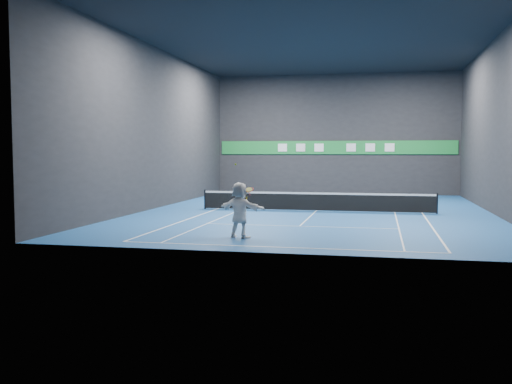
% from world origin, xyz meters
% --- Properties ---
extents(ground, '(26.00, 26.00, 0.00)m').
position_xyz_m(ground, '(0.00, 0.00, 0.00)').
color(ground, '#194A89').
rests_on(ground, ground).
extents(ceiling, '(26.00, 26.00, 0.00)m').
position_xyz_m(ceiling, '(0.00, 0.00, 9.00)').
color(ceiling, black).
rests_on(ceiling, ground).
extents(wall_back, '(18.00, 0.10, 9.00)m').
position_xyz_m(wall_back, '(0.00, 13.00, 4.50)').
color(wall_back, black).
rests_on(wall_back, ground).
extents(wall_front, '(18.00, 0.10, 9.00)m').
position_xyz_m(wall_front, '(0.00, -13.00, 4.50)').
color(wall_front, black).
rests_on(wall_front, ground).
extents(wall_left, '(0.10, 26.00, 9.00)m').
position_xyz_m(wall_left, '(-9.00, 0.00, 4.50)').
color(wall_left, black).
rests_on(wall_left, ground).
extents(wall_right, '(0.10, 26.00, 9.00)m').
position_xyz_m(wall_right, '(9.00, 0.00, 4.50)').
color(wall_right, black).
rests_on(wall_right, ground).
extents(baseline_near, '(10.98, 0.08, 0.01)m').
position_xyz_m(baseline_near, '(0.00, -11.89, 0.00)').
color(baseline_near, white).
rests_on(baseline_near, ground).
extents(baseline_far, '(10.98, 0.08, 0.01)m').
position_xyz_m(baseline_far, '(0.00, 11.89, 0.00)').
color(baseline_far, white).
rests_on(baseline_far, ground).
extents(sideline_doubles_left, '(0.08, 23.78, 0.01)m').
position_xyz_m(sideline_doubles_left, '(-5.49, 0.00, 0.00)').
color(sideline_doubles_left, white).
rests_on(sideline_doubles_left, ground).
extents(sideline_doubles_right, '(0.08, 23.78, 0.01)m').
position_xyz_m(sideline_doubles_right, '(5.49, 0.00, 0.00)').
color(sideline_doubles_right, white).
rests_on(sideline_doubles_right, ground).
extents(sideline_singles_left, '(0.06, 23.78, 0.01)m').
position_xyz_m(sideline_singles_left, '(-4.11, 0.00, 0.00)').
color(sideline_singles_left, white).
rests_on(sideline_singles_left, ground).
extents(sideline_singles_right, '(0.06, 23.78, 0.01)m').
position_xyz_m(sideline_singles_right, '(4.11, 0.00, 0.00)').
color(sideline_singles_right, white).
rests_on(sideline_singles_right, ground).
extents(service_line_near, '(8.23, 0.06, 0.01)m').
position_xyz_m(service_line_near, '(0.00, -6.40, 0.00)').
color(service_line_near, white).
rests_on(service_line_near, ground).
extents(service_line_far, '(8.23, 0.06, 0.01)m').
position_xyz_m(service_line_far, '(0.00, 6.40, 0.00)').
color(service_line_far, white).
rests_on(service_line_far, ground).
extents(center_service_line, '(0.06, 12.80, 0.01)m').
position_xyz_m(center_service_line, '(0.00, 0.00, 0.00)').
color(center_service_line, white).
rests_on(center_service_line, ground).
extents(player, '(2.00, 1.24, 2.06)m').
position_xyz_m(player, '(-1.70, -10.12, 1.03)').
color(player, white).
rests_on(player, ground).
extents(tennis_ball, '(0.07, 0.07, 0.07)m').
position_xyz_m(tennis_ball, '(-1.90, -9.98, 2.70)').
color(tennis_ball, '#B7D223').
rests_on(tennis_ball, player).
extents(tennis_net, '(12.50, 0.10, 1.07)m').
position_xyz_m(tennis_net, '(0.00, 0.00, 0.54)').
color(tennis_net, black).
rests_on(tennis_net, ground).
extents(sponsor_banner, '(17.64, 0.11, 1.00)m').
position_xyz_m(sponsor_banner, '(0.00, 12.93, 3.50)').
color(sponsor_banner, '#1C8335').
rests_on(sponsor_banner, wall_back).
extents(tennis_racket, '(0.44, 0.39, 0.64)m').
position_xyz_m(tennis_racket, '(-1.36, -10.07, 1.72)').
color(tennis_racket, red).
rests_on(tennis_racket, player).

